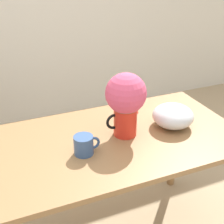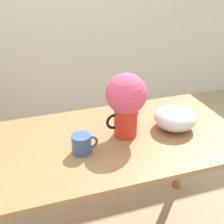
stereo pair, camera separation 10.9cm
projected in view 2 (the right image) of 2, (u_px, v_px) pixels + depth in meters
name	position (u px, v px, depth m)	size (l,w,h in m)	color
table	(99.00, 156.00, 1.74)	(1.59, 0.78, 0.79)	olive
flower_vase	(126.00, 100.00, 1.65)	(0.22, 0.22, 0.36)	red
coffee_mug	(82.00, 144.00, 1.58)	(0.14, 0.10, 0.10)	#385689
white_bowl	(175.00, 118.00, 1.79)	(0.24, 0.24, 0.13)	silver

